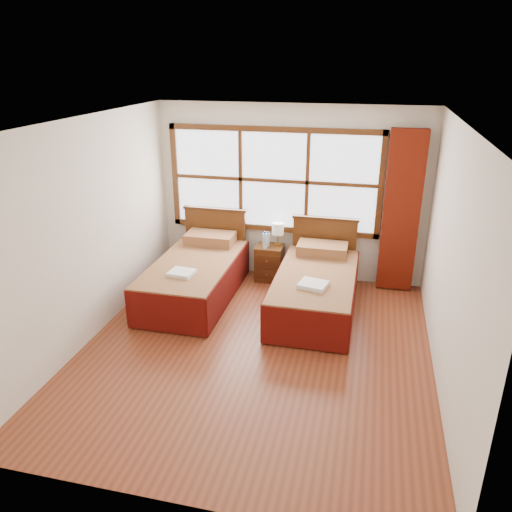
# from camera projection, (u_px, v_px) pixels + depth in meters

# --- Properties ---
(floor) EXTENTS (4.50, 4.50, 0.00)m
(floor) POSITION_uv_depth(u_px,v_px,m) (255.00, 350.00, 5.85)
(floor) COLOR brown
(floor) RESTS_ON ground
(ceiling) EXTENTS (4.50, 4.50, 0.00)m
(ceiling) POSITION_uv_depth(u_px,v_px,m) (255.00, 122.00, 4.88)
(ceiling) COLOR white
(ceiling) RESTS_ON wall_back
(wall_back) EXTENTS (4.00, 0.00, 4.00)m
(wall_back) POSITION_uv_depth(u_px,v_px,m) (290.00, 194.00, 7.40)
(wall_back) COLOR silver
(wall_back) RESTS_ON floor
(wall_left) EXTENTS (0.00, 4.50, 4.50)m
(wall_left) POSITION_uv_depth(u_px,v_px,m) (88.00, 232.00, 5.79)
(wall_left) COLOR silver
(wall_left) RESTS_ON floor
(wall_right) EXTENTS (0.00, 4.50, 4.50)m
(wall_right) POSITION_uv_depth(u_px,v_px,m) (451.00, 263.00, 4.94)
(wall_right) COLOR silver
(wall_right) RESTS_ON floor
(window) EXTENTS (3.16, 0.06, 1.56)m
(window) POSITION_uv_depth(u_px,v_px,m) (274.00, 180.00, 7.34)
(window) COLOR white
(window) RESTS_ON wall_back
(curtain) EXTENTS (0.50, 0.16, 2.30)m
(curtain) POSITION_uv_depth(u_px,v_px,m) (401.00, 212.00, 6.98)
(curtain) COLOR maroon
(curtain) RESTS_ON wall_back
(bed_left) EXTENTS (1.07, 2.09, 1.04)m
(bed_left) POSITION_uv_depth(u_px,v_px,m) (196.00, 275.00, 7.06)
(bed_left) COLOR #40210D
(bed_left) RESTS_ON floor
(bed_right) EXTENTS (1.04, 2.06, 1.01)m
(bed_right) POSITION_uv_depth(u_px,v_px,m) (316.00, 288.00, 6.70)
(bed_right) COLOR #40210D
(bed_right) RESTS_ON floor
(nightstand) EXTENTS (0.41, 0.40, 0.54)m
(nightstand) POSITION_uv_depth(u_px,v_px,m) (269.00, 263.00, 7.61)
(nightstand) COLOR #522B12
(nightstand) RESTS_ON floor
(towels_left) EXTENTS (0.34, 0.30, 0.05)m
(towels_left) POSITION_uv_depth(u_px,v_px,m) (182.00, 273.00, 6.49)
(towels_left) COLOR white
(towels_left) RESTS_ON bed_left
(towels_right) EXTENTS (0.39, 0.36, 0.05)m
(towels_right) POSITION_uv_depth(u_px,v_px,m) (313.00, 285.00, 6.18)
(towels_right) COLOR white
(towels_right) RESTS_ON bed_right
(lamp) EXTENTS (0.18, 0.18, 0.35)m
(lamp) POSITION_uv_depth(u_px,v_px,m) (278.00, 229.00, 7.48)
(lamp) COLOR #B8893B
(lamp) RESTS_ON nightstand
(bottle_near) EXTENTS (0.07, 0.07, 0.26)m
(bottle_near) POSITION_uv_depth(u_px,v_px,m) (265.00, 241.00, 7.39)
(bottle_near) COLOR silver
(bottle_near) RESTS_ON nightstand
(bottle_far) EXTENTS (0.06, 0.06, 0.23)m
(bottle_far) POSITION_uv_depth(u_px,v_px,m) (268.00, 240.00, 7.47)
(bottle_far) COLOR silver
(bottle_far) RESTS_ON nightstand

